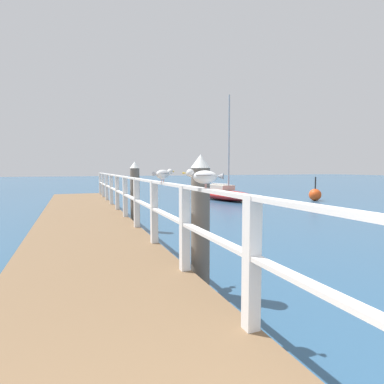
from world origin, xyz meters
TOP-DOWN VIEW (x-y plane):
  - pier_deck at (0.00, 9.13)m, footprint 2.38×18.26m
  - pier_railing at (1.11, 9.13)m, footprint 0.12×16.78m
  - dock_piling_near at (1.49, 4.50)m, footprint 0.29×0.29m
  - dock_piling_far at (1.49, 9.66)m, footprint 0.29×0.29m
  - seagull_foreground at (1.10, 3.46)m, footprint 0.40×0.34m
  - seagull_background at (1.12, 5.20)m, footprint 0.43×0.28m
  - boat_2 at (8.29, 16.94)m, footprint 2.56×5.05m
  - channel_buoy at (12.99, 14.64)m, footprint 0.70×0.70m

SIDE VIEW (x-z plane):
  - pier_deck at x=0.00m, z-range 0.00..0.52m
  - channel_buoy at x=12.99m, z-range -0.34..1.06m
  - boat_2 at x=8.29m, z-range -2.70..3.44m
  - dock_piling_near at x=1.49m, z-range 0.01..2.11m
  - dock_piling_far at x=1.49m, z-range 0.01..2.11m
  - pier_railing at x=1.11m, z-range 0.65..1.80m
  - seagull_foreground at x=1.10m, z-range 1.70..1.91m
  - seagull_background at x=1.12m, z-range 1.70..1.91m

